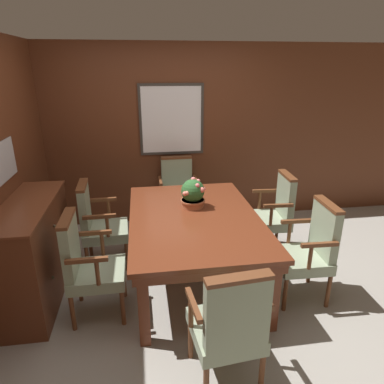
# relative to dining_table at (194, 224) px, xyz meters

# --- Properties ---
(ground_plane) EXTENTS (14.00, 14.00, 0.00)m
(ground_plane) POSITION_rel_dining_table_xyz_m (-0.15, -0.22, -0.65)
(ground_plane) COLOR #A39E93
(wall_back) EXTENTS (7.20, 0.08, 2.45)m
(wall_back) POSITION_rel_dining_table_xyz_m (-0.15, 1.58, 0.58)
(wall_back) COLOR #5B2D19
(wall_back) RESTS_ON ground_plane
(dining_table) EXTENTS (1.29, 1.90, 0.74)m
(dining_table) POSITION_rel_dining_table_xyz_m (0.00, 0.00, 0.00)
(dining_table) COLOR maroon
(dining_table) RESTS_ON ground_plane
(chair_head_far) EXTENTS (0.52, 0.49, 0.98)m
(chair_head_far) POSITION_rel_dining_table_xyz_m (-0.02, 1.32, -0.12)
(chair_head_far) COLOR brown
(chair_head_far) RESTS_ON ground_plane
(chair_head_near) EXTENTS (0.54, 0.52, 0.98)m
(chair_head_near) POSITION_rel_dining_table_xyz_m (0.03, -1.32, -0.12)
(chair_head_near) COLOR brown
(chair_head_near) RESTS_ON ground_plane
(chair_left_far) EXTENTS (0.51, 0.53, 0.98)m
(chair_left_far) POSITION_rel_dining_table_xyz_m (-1.01, 0.44, -0.12)
(chair_left_far) COLOR brown
(chair_left_far) RESTS_ON ground_plane
(chair_left_near) EXTENTS (0.49, 0.52, 0.98)m
(chair_left_near) POSITION_rel_dining_table_xyz_m (-1.01, -0.40, -0.12)
(chair_left_near) COLOR brown
(chair_left_near) RESTS_ON ground_plane
(chair_right_near) EXTENTS (0.50, 0.52, 0.98)m
(chair_right_near) POSITION_rel_dining_table_xyz_m (1.05, -0.44, -0.12)
(chair_right_near) COLOR brown
(chair_right_near) RESTS_ON ground_plane
(chair_right_far) EXTENTS (0.51, 0.53, 0.98)m
(chair_right_far) POSITION_rel_dining_table_xyz_m (1.03, 0.45, -0.12)
(chair_right_far) COLOR brown
(chair_right_far) RESTS_ON ground_plane
(potted_plant) EXTENTS (0.27, 0.26, 0.32)m
(potted_plant) POSITION_rel_dining_table_xyz_m (0.02, 0.23, 0.23)
(potted_plant) COLOR #B2603D
(potted_plant) RESTS_ON dining_table
(sideboard_cabinet) EXTENTS (0.44, 1.30, 0.99)m
(sideboard_cabinet) POSITION_rel_dining_table_xyz_m (-1.54, -0.08, -0.15)
(sideboard_cabinet) COLOR brown
(sideboard_cabinet) RESTS_ON ground_plane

